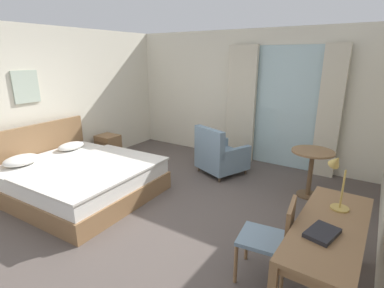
{
  "coord_description": "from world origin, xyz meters",
  "views": [
    {
      "loc": [
        2.38,
        -2.75,
        2.12
      ],
      "look_at": [
        0.35,
        0.37,
        1.0
      ],
      "focal_mm": 27.22,
      "sensor_mm": 36.0,
      "label": 1
    }
  ],
  "objects_px": {
    "writing_desk": "(329,234)",
    "desk_lamp": "(337,174)",
    "round_cafe_table": "(312,163)",
    "framed_picture": "(26,87)",
    "armchair_by_window": "(220,156)",
    "closed_book": "(322,233)",
    "bed": "(78,177)",
    "nightstand": "(108,148)",
    "desk_chair": "(273,236)"
  },
  "relations": [
    {
      "from": "round_cafe_table",
      "to": "framed_picture",
      "type": "relative_size",
      "value": 1.42
    },
    {
      "from": "bed",
      "to": "round_cafe_table",
      "type": "xyz_separation_m",
      "value": [
        3.1,
        1.93,
        0.27
      ]
    },
    {
      "from": "bed",
      "to": "closed_book",
      "type": "distance_m",
      "value": 3.67
    },
    {
      "from": "nightstand",
      "to": "round_cafe_table",
      "type": "relative_size",
      "value": 0.73
    },
    {
      "from": "writing_desk",
      "to": "round_cafe_table",
      "type": "height_order",
      "value": "writing_desk"
    },
    {
      "from": "bed",
      "to": "round_cafe_table",
      "type": "bearing_deg",
      "value": 31.88
    },
    {
      "from": "writing_desk",
      "to": "framed_picture",
      "type": "bearing_deg",
      "value": 178.32
    },
    {
      "from": "desk_lamp",
      "to": "framed_picture",
      "type": "relative_size",
      "value": 0.97
    },
    {
      "from": "desk_chair",
      "to": "round_cafe_table",
      "type": "height_order",
      "value": "desk_chair"
    },
    {
      "from": "armchair_by_window",
      "to": "desk_lamp",
      "type": "bearing_deg",
      "value": -39.0
    },
    {
      "from": "nightstand",
      "to": "round_cafe_table",
      "type": "distance_m",
      "value": 3.97
    },
    {
      "from": "armchair_by_window",
      "to": "writing_desk",
      "type": "bearing_deg",
      "value": -44.37
    },
    {
      "from": "nightstand",
      "to": "desk_chair",
      "type": "height_order",
      "value": "desk_chair"
    },
    {
      "from": "bed",
      "to": "nightstand",
      "type": "bearing_deg",
      "value": 121.18
    },
    {
      "from": "writing_desk",
      "to": "armchair_by_window",
      "type": "bearing_deg",
      "value": 135.63
    },
    {
      "from": "writing_desk",
      "to": "closed_book",
      "type": "relative_size",
      "value": 5.09
    },
    {
      "from": "desk_lamp",
      "to": "closed_book",
      "type": "bearing_deg",
      "value": -89.17
    },
    {
      "from": "armchair_by_window",
      "to": "round_cafe_table",
      "type": "distance_m",
      "value": 1.62
    },
    {
      "from": "round_cafe_table",
      "to": "framed_picture",
      "type": "distance_m",
      "value": 4.76
    },
    {
      "from": "bed",
      "to": "desk_chair",
      "type": "height_order",
      "value": "bed"
    },
    {
      "from": "nightstand",
      "to": "closed_book",
      "type": "xyz_separation_m",
      "value": [
        4.43,
        -1.68,
        0.51
      ]
    },
    {
      "from": "writing_desk",
      "to": "closed_book",
      "type": "height_order",
      "value": "closed_book"
    },
    {
      "from": "bed",
      "to": "desk_chair",
      "type": "bearing_deg",
      "value": -3.01
    },
    {
      "from": "nightstand",
      "to": "desk_lamp",
      "type": "xyz_separation_m",
      "value": [
        4.42,
        -1.08,
        0.8
      ]
    },
    {
      "from": "writing_desk",
      "to": "framed_picture",
      "type": "distance_m",
      "value": 4.87
    },
    {
      "from": "writing_desk",
      "to": "desk_chair",
      "type": "bearing_deg",
      "value": -176.04
    },
    {
      "from": "closed_book",
      "to": "armchair_by_window",
      "type": "xyz_separation_m",
      "value": [
        -2.13,
        2.32,
        -0.43
      ]
    },
    {
      "from": "writing_desk",
      "to": "framed_picture",
      "type": "xyz_separation_m",
      "value": [
        -4.78,
        0.14,
        0.97
      ]
    },
    {
      "from": "desk_chair",
      "to": "framed_picture",
      "type": "distance_m",
      "value": 4.46
    },
    {
      "from": "framed_picture",
      "to": "bed",
      "type": "bearing_deg",
      "value": -0.24
    },
    {
      "from": "writing_desk",
      "to": "desk_lamp",
      "type": "bearing_deg",
      "value": 96.39
    },
    {
      "from": "writing_desk",
      "to": "round_cafe_table",
      "type": "distance_m",
      "value": 2.14
    },
    {
      "from": "armchair_by_window",
      "to": "closed_book",
      "type": "bearing_deg",
      "value": -47.46
    },
    {
      "from": "nightstand",
      "to": "framed_picture",
      "type": "distance_m",
      "value": 1.94
    },
    {
      "from": "bed",
      "to": "desk_lamp",
      "type": "relative_size",
      "value": 4.44
    },
    {
      "from": "bed",
      "to": "desk_lamp",
      "type": "xyz_separation_m",
      "value": [
        3.61,
        0.27,
        0.79
      ]
    },
    {
      "from": "writing_desk",
      "to": "round_cafe_table",
      "type": "relative_size",
      "value": 1.98
    },
    {
      "from": "round_cafe_table",
      "to": "framed_picture",
      "type": "height_order",
      "value": "framed_picture"
    },
    {
      "from": "nightstand",
      "to": "desk_lamp",
      "type": "height_order",
      "value": "desk_lamp"
    },
    {
      "from": "round_cafe_table",
      "to": "writing_desk",
      "type": "bearing_deg",
      "value": -74.97
    },
    {
      "from": "closed_book",
      "to": "desk_chair",
      "type": "bearing_deg",
      "value": 172.47
    },
    {
      "from": "desk_chair",
      "to": "desk_lamp",
      "type": "relative_size",
      "value": 1.69
    },
    {
      "from": "bed",
      "to": "writing_desk",
      "type": "distance_m",
      "value": 3.67
    },
    {
      "from": "desk_chair",
      "to": "desk_lamp",
      "type": "height_order",
      "value": "desk_lamp"
    },
    {
      "from": "closed_book",
      "to": "round_cafe_table",
      "type": "height_order",
      "value": "closed_book"
    },
    {
      "from": "writing_desk",
      "to": "desk_lamp",
      "type": "xyz_separation_m",
      "value": [
        -0.04,
        0.4,
        0.41
      ]
    },
    {
      "from": "writing_desk",
      "to": "closed_book",
      "type": "bearing_deg",
      "value": -100.13
    },
    {
      "from": "nightstand",
      "to": "round_cafe_table",
      "type": "bearing_deg",
      "value": 8.42
    },
    {
      "from": "desk_lamp",
      "to": "framed_picture",
      "type": "bearing_deg",
      "value": -176.85
    },
    {
      "from": "desk_lamp",
      "to": "framed_picture",
      "type": "distance_m",
      "value": 4.77
    }
  ]
}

